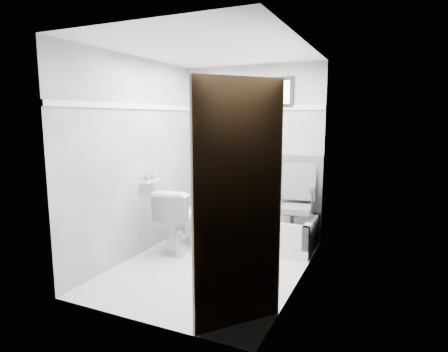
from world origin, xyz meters
The scene contains 19 objects.
floor centered at (0.00, 0.00, 0.00)m, with size 2.60×2.60×0.00m, color silver.
ceiling centered at (0.00, 0.00, 2.40)m, with size 2.60×2.60×0.00m, color silver.
wall_back centered at (0.00, 1.30, 1.20)m, with size 2.00×0.02×2.40m, color slate.
wall_front centered at (0.00, -1.30, 1.20)m, with size 2.00×0.02×2.40m, color slate.
wall_left centered at (-1.00, 0.00, 1.20)m, with size 0.02×2.60×2.40m, color slate.
wall_right centered at (1.00, 0.00, 1.20)m, with size 0.02×2.60×2.40m, color slate.
bathtub centered at (0.23, 0.93, 0.21)m, with size 1.50×0.70×0.42m, color white, non-canonical shape.
office_chair centered at (0.68, 0.98, 0.61)m, with size 0.57×0.57×0.98m, color #5A5B5F, non-canonical shape.
toilet centered at (-0.62, 0.38, 0.40)m, with size 0.45×0.81×0.79m, color white.
door centered at (0.98, -1.28, 1.00)m, with size 0.78×0.78×2.00m, color brown, non-canonical shape.
window centered at (0.25, 1.29, 2.02)m, with size 0.66×0.04×0.40m, color black, non-canonical shape.
backerboard centered at (0.25, 1.29, 0.80)m, with size 1.50×0.02×0.78m, color #4C4C4F.
trim_back centered at (0.00, 1.29, 1.82)m, with size 2.00×0.02×0.06m, color white.
trim_left centered at (-0.99, 0.00, 1.82)m, with size 0.02×2.60×0.06m, color white.
pole centered at (0.06, 1.06, 1.05)m, with size 0.02×0.02×1.95m, color white.
shelf centered at (-0.93, 0.17, 0.90)m, with size 0.10×0.32×0.03m, color silver.
soap_bottle_a centered at (-0.94, 0.09, 0.97)m, with size 0.05×0.05×0.10m, color olive.
soap_bottle_b centered at (-0.94, 0.23, 0.96)m, with size 0.07×0.07×0.09m, color slate.
faucet centered at (-0.20, 1.27, 0.55)m, with size 0.26×0.10×0.16m, color silver, non-canonical shape.
Camera 1 is at (1.82, -3.65, 1.70)m, focal length 30.00 mm.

